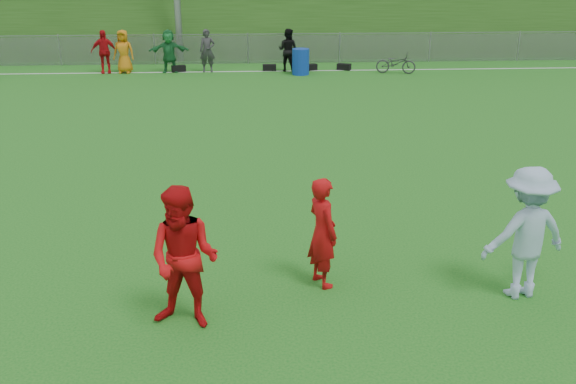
{
  "coord_description": "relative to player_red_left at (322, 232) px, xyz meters",
  "views": [
    {
      "loc": [
        -0.02,
        -8.19,
        4.62
      ],
      "look_at": [
        0.52,
        0.5,
        1.34
      ],
      "focal_mm": 40.0,
      "sensor_mm": 36.0,
      "label": 1
    }
  ],
  "objects": [
    {
      "name": "player_blue",
      "position": [
        2.78,
        -0.49,
        0.13
      ],
      "size": [
        1.35,
        0.93,
        1.91
      ],
      "primitive_type": "imported",
      "rotation": [
        0.0,
        0.0,
        3.33
      ],
      "color": "#9DBDDA",
      "rests_on": "ground"
    },
    {
      "name": "recycling_bin",
      "position": [
        1.07,
        17.02,
        -0.32
      ],
      "size": [
        0.86,
        0.86,
        1.01
      ],
      "primitive_type": "cylinder",
      "rotation": [
        0.0,
        0.0,
        -0.35
      ],
      "color": "#0F36AA",
      "rests_on": "ground"
    },
    {
      "name": "gear_bags",
      "position": [
        0.13,
        17.92,
        -0.7
      ],
      "size": [
        7.37,
        0.49,
        0.26
      ],
      "color": "black",
      "rests_on": "ground"
    },
    {
      "name": "fence",
      "position": [
        -1.0,
        19.82,
        -0.18
      ],
      "size": [
        58.0,
        0.06,
        1.3
      ],
      "color": "gray",
      "rests_on": "ground"
    },
    {
      "name": "sideline_far",
      "position": [
        -1.0,
        17.82,
        -0.82
      ],
      "size": [
        60.0,
        0.1,
        0.01
      ],
      "primitive_type": "cube",
      "color": "white",
      "rests_on": "ground"
    },
    {
      "name": "spectator_row",
      "position": [
        -3.72,
        17.82,
        0.02
      ],
      "size": [
        8.37,
        0.94,
        1.69
      ],
      "color": "red",
      "rests_on": "ground"
    },
    {
      "name": "berm",
      "position": [
        -1.0,
        30.82,
        0.67
      ],
      "size": [
        120.0,
        18.0,
        3.0
      ],
      "primitive_type": "cube",
      "color": "#214914",
      "rests_on": "ground"
    },
    {
      "name": "ground",
      "position": [
        -1.0,
        -0.18,
        -0.83
      ],
      "size": [
        120.0,
        120.0,
        0.0
      ],
      "primitive_type": "plane",
      "color": "#14611A",
      "rests_on": "ground"
    },
    {
      "name": "player_red_center",
      "position": [
        -1.88,
        -0.99,
        0.13
      ],
      "size": [
        1.1,
        0.95,
        1.92
      ],
      "primitive_type": "imported",
      "rotation": [
        0.0,
        0.0,
        -0.28
      ],
      "color": "red",
      "rests_on": "ground"
    },
    {
      "name": "player_red_left",
      "position": [
        0.0,
        0.0,
        0.0
      ],
      "size": [
        0.61,
        0.71,
        1.65
      ],
      "primitive_type": "imported",
      "rotation": [
        0.0,
        0.0,
        2.01
      ],
      "color": "#B10C0E",
      "rests_on": "ground"
    },
    {
      "name": "bicycle",
      "position": [
        4.88,
        17.02,
        -0.42
      ],
      "size": [
        1.65,
        0.92,
        0.82
      ],
      "primitive_type": "imported",
      "rotation": [
        0.0,
        0.0,
        1.32
      ],
      "color": "#2D2D2F",
      "rests_on": "ground"
    }
  ]
}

